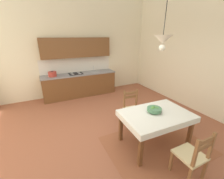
# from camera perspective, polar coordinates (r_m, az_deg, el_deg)

# --- Properties ---
(ground_plane) EXTENTS (6.40, 6.55, 0.10)m
(ground_plane) POSITION_cam_1_polar(r_m,az_deg,el_deg) (3.87, -0.25, -16.42)
(ground_plane) COLOR #99563D
(wall_back) EXTENTS (6.40, 0.12, 4.22)m
(wall_back) POSITION_cam_1_polar(r_m,az_deg,el_deg) (5.98, -13.66, 18.34)
(wall_back) COLOR beige
(wall_back) RESTS_ON ground_plane
(wall_right) EXTENTS (0.12, 6.55, 4.22)m
(wall_right) POSITION_cam_1_polar(r_m,az_deg,el_deg) (5.13, 32.40, 15.62)
(wall_right) COLOR beige
(wall_right) RESTS_ON ground_plane
(area_rug) EXTENTS (2.10, 1.60, 0.01)m
(area_rug) POSITION_cam_1_polar(r_m,az_deg,el_deg) (3.56, 16.80, -20.19)
(area_rug) COLOR brown
(area_rug) RESTS_ON ground_plane
(kitchen_cabinetry) EXTENTS (2.78, 0.63, 2.20)m
(kitchen_cabinetry) POSITION_cam_1_polar(r_m,az_deg,el_deg) (5.81, -12.75, 5.82)
(kitchen_cabinetry) COLOR brown
(kitchen_cabinetry) RESTS_ON ground_plane
(dining_table) EXTENTS (1.46, 1.01, 0.75)m
(dining_table) POSITION_cam_1_polar(r_m,az_deg,el_deg) (3.26, 16.74, -10.80)
(dining_table) COLOR brown
(dining_table) RESTS_ON ground_plane
(dining_chair_kitchen_side) EXTENTS (0.47, 0.47, 0.93)m
(dining_chair_kitchen_side) POSITION_cam_1_polar(r_m,az_deg,el_deg) (3.93, 7.99, -7.55)
(dining_chair_kitchen_side) COLOR #D1BC89
(dining_chair_kitchen_side) RESTS_ON ground_plane
(dining_chair_camera_side) EXTENTS (0.42, 0.42, 0.93)m
(dining_chair_camera_side) POSITION_cam_1_polar(r_m,az_deg,el_deg) (2.89, 28.87, -21.82)
(dining_chair_camera_side) COLOR #D1BC89
(dining_chair_camera_side) RESTS_ON ground_plane
(fruit_bowl) EXTENTS (0.30, 0.30, 0.12)m
(fruit_bowl) POSITION_cam_1_polar(r_m,az_deg,el_deg) (3.21, 16.19, -7.48)
(fruit_bowl) COLOR #4C7F5B
(fruit_bowl) RESTS_ON dining_table
(pendant_lamp) EXTENTS (0.32, 0.32, 0.81)m
(pendant_lamp) POSITION_cam_1_polar(r_m,az_deg,el_deg) (2.75, 19.25, 17.87)
(pendant_lamp) COLOR black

